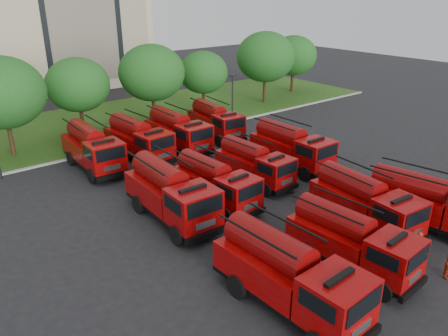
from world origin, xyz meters
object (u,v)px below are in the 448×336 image
(fire_truck_4, at_px, (170,193))
(firefighter_3, at_px, (388,208))
(firefighter_0, at_px, (416,259))
(fire_truck_6, at_px, (254,163))
(fire_truck_2, at_px, (364,202))
(fire_truck_9, at_px, (138,139))
(firefighter_5, at_px, (328,161))
(fire_truck_8, at_px, (92,148))
(fire_truck_10, at_px, (177,131))
(firefighter_4, at_px, (241,268))
(fire_truck_0, at_px, (288,274))
(fire_truck_7, at_px, (291,147))
(fire_truck_1, at_px, (351,240))
(fire_truck_11, at_px, (215,121))
(fire_truck_3, at_px, (427,202))
(fire_truck_5, at_px, (215,183))

(fire_truck_4, bearing_deg, firefighter_3, -30.78)
(firefighter_0, bearing_deg, fire_truck_6, 48.91)
(fire_truck_2, xyz_separation_m, firefighter_3, (3.33, 0.34, -1.59))
(fire_truck_9, bearing_deg, firefighter_5, -44.30)
(fire_truck_8, xyz_separation_m, fire_truck_10, (7.39, -0.45, 0.00))
(fire_truck_6, relative_size, firefighter_4, 3.89)
(fire_truck_0, distance_m, firefighter_3, 12.22)
(fire_truck_9, xyz_separation_m, firefighter_4, (-3.35, -16.76, -1.65))
(fire_truck_7, bearing_deg, fire_truck_9, 133.61)
(fire_truck_1, xyz_separation_m, fire_truck_10, (2.74, 19.80, 0.13))
(fire_truck_0, height_order, fire_truck_11, fire_truck_0)
(fire_truck_3, xyz_separation_m, firefighter_3, (0.53, 2.58, -1.60))
(fire_truck_6, bearing_deg, fire_truck_8, 127.41)
(fire_truck_2, relative_size, fire_truck_3, 0.97)
(firefighter_5, bearing_deg, fire_truck_6, -0.48)
(fire_truck_8, distance_m, firefighter_0, 23.50)
(fire_truck_6, height_order, firefighter_0, fire_truck_6)
(fire_truck_0, height_order, firefighter_3, fire_truck_0)
(fire_truck_7, xyz_separation_m, fire_truck_10, (-4.78, 8.70, 0.02))
(fire_truck_0, relative_size, fire_truck_4, 0.99)
(fire_truck_8, bearing_deg, fire_truck_9, -1.89)
(fire_truck_7, bearing_deg, firefighter_3, -91.23)
(fire_truck_1, height_order, fire_truck_2, fire_truck_2)
(fire_truck_7, distance_m, fire_truck_11, 9.49)
(fire_truck_7, xyz_separation_m, fire_truck_9, (-8.40, 8.92, -0.00))
(fire_truck_7, relative_size, fire_truck_9, 0.98)
(fire_truck_7, distance_m, firefighter_5, 3.87)
(fire_truck_2, height_order, fire_truck_3, fire_truck_3)
(fire_truck_4, distance_m, fire_truck_10, 12.26)
(fire_truck_0, height_order, firefighter_4, fire_truck_0)
(fire_truck_4, distance_m, fire_truck_6, 7.59)
(fire_truck_1, height_order, firefighter_4, fire_truck_1)
(fire_truck_11, bearing_deg, fire_truck_0, -113.89)
(fire_truck_1, xyz_separation_m, fire_truck_5, (-1.07, 9.61, -0.01))
(fire_truck_5, relative_size, firefighter_3, 4.21)
(fire_truck_8, xyz_separation_m, firefighter_4, (0.42, -16.98, -1.67))
(fire_truck_9, distance_m, fire_truck_11, 8.32)
(fire_truck_9, height_order, fire_truck_10, fire_truck_10)
(fire_truck_0, xyz_separation_m, fire_truck_10, (7.30, 19.93, -0.03))
(fire_truck_7, relative_size, fire_truck_8, 0.98)
(fire_truck_0, height_order, fire_truck_10, fire_truck_0)
(fire_truck_9, height_order, fire_truck_11, fire_truck_9)
(fire_truck_11, bearing_deg, fire_truck_3, -85.68)
(fire_truck_11, bearing_deg, fire_truck_5, -121.53)
(fire_truck_0, relative_size, fire_truck_7, 1.04)
(firefighter_3, height_order, firefighter_4, firefighter_4)
(fire_truck_6, distance_m, fire_truck_11, 10.77)
(fire_truck_8, bearing_deg, fire_truck_10, -1.96)
(fire_truck_6, xyz_separation_m, fire_truck_7, (4.26, 0.44, 0.19))
(fire_truck_2, relative_size, firefighter_3, 4.43)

